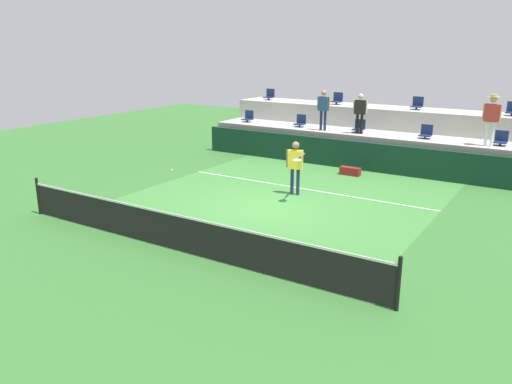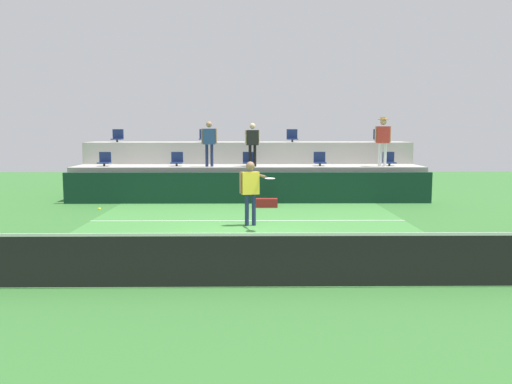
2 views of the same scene
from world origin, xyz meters
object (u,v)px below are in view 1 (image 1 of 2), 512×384
(stadium_chair_upper_left, at_px, (337,99))
(stadium_chair_upper_right, at_px, (417,104))
(stadium_chair_lower_far_right, at_px, (501,139))
(spectator_leaning_on_rail, at_px, (323,106))
(stadium_chair_lower_left, at_px, (300,122))
(stadium_chair_lower_right, at_px, (426,133))
(spectator_with_hat, at_px, (492,114))
(stadium_chair_lower_far_left, at_px, (248,117))
(stadium_chair_upper_far_right, at_px, (512,110))
(stadium_chair_upper_far_left, at_px, (269,95))
(tennis_ball, at_px, (172,170))
(spectator_in_grey, at_px, (360,110))
(stadium_chair_lower_center, at_px, (359,127))
(equipment_bag, at_px, (350,171))

(stadium_chair_upper_left, distance_m, stadium_chair_upper_right, 3.56)
(stadium_chair_lower_far_right, distance_m, spectator_leaning_on_rail, 6.78)
(stadium_chair_lower_left, height_order, stadium_chair_upper_right, stadium_chair_upper_right)
(stadium_chair_lower_right, xyz_separation_m, spectator_with_hat, (2.26, -0.38, 0.90))
(stadium_chair_lower_far_left, distance_m, stadium_chair_upper_far_right, 10.90)
(stadium_chair_lower_far_right, bearing_deg, spectator_with_hat, -132.14)
(stadium_chair_upper_left, height_order, stadium_chair_upper_far_right, same)
(stadium_chair_upper_far_left, xyz_separation_m, tennis_ball, (1.86, -9.29, -1.56))
(stadium_chair_upper_left, height_order, tennis_ball, stadium_chair_upper_left)
(tennis_ball, bearing_deg, stadium_chair_upper_far_right, 46.54)
(stadium_chair_upper_far_left, height_order, spectator_leaning_on_rail, spectator_leaning_on_rail)
(stadium_chair_lower_far_left, height_order, spectator_leaning_on_rail, spectator_leaning_on_rail)
(stadium_chair_upper_right, height_order, spectator_with_hat, spectator_with_hat)
(stadium_chair_lower_far_left, bearing_deg, spectator_leaning_on_rail, -5.56)
(spectator_leaning_on_rail, xyz_separation_m, spectator_with_hat, (6.37, 0.00, 0.13))
(stadium_chair_lower_far_right, relative_size, spectator_in_grey, 0.33)
(stadium_chair_lower_center, xyz_separation_m, stadium_chair_upper_right, (1.77, 1.80, 0.85))
(stadium_chair_lower_far_left, bearing_deg, spectator_with_hat, -2.13)
(stadium_chair_lower_right, height_order, spectator_in_grey, spectator_in_grey)
(stadium_chair_upper_left, distance_m, tennis_ball, 9.57)
(spectator_in_grey, bearing_deg, stadium_chair_upper_far_right, 22.81)
(stadium_chair_lower_left, height_order, spectator_with_hat, spectator_with_hat)
(stadium_chair_lower_center, bearing_deg, spectator_in_grey, -69.66)
(stadium_chair_lower_center, relative_size, spectator_leaning_on_rail, 0.32)
(stadium_chair_lower_far_left, height_order, spectator_in_grey, spectator_in_grey)
(stadium_chair_upper_far_right, relative_size, equipment_bag, 0.68)
(stadium_chair_lower_center, xyz_separation_m, stadium_chair_lower_right, (2.67, 0.00, 0.00))
(spectator_with_hat, bearing_deg, stadium_chair_upper_far_right, 79.55)
(tennis_ball, bearing_deg, stadium_chair_upper_right, 60.56)
(spectator_in_grey, bearing_deg, tennis_ball, -116.95)
(stadium_chair_upper_far_left, height_order, stadium_chair_upper_left, same)
(stadium_chair_lower_far_left, distance_m, stadium_chair_lower_far_right, 10.67)
(stadium_chair_lower_far_right, relative_size, spectator_with_hat, 0.29)
(spectator_leaning_on_rail, height_order, tennis_ball, spectator_leaning_on_rail)
(spectator_leaning_on_rail, relative_size, tennis_ball, 24.26)
(spectator_in_grey, distance_m, spectator_with_hat, 4.79)
(stadium_chair_lower_center, relative_size, stadium_chair_upper_far_left, 1.00)
(stadium_chair_upper_right, bearing_deg, stadium_chair_lower_far_left, -165.89)
(stadium_chair_lower_left, distance_m, stadium_chair_upper_far_left, 3.31)
(stadium_chair_upper_left, height_order, spectator_with_hat, spectator_with_hat)
(stadium_chair_lower_far_left, relative_size, stadium_chair_upper_far_right, 1.00)
(stadium_chair_upper_far_left, relative_size, equipment_bag, 0.68)
(stadium_chair_upper_far_left, xyz_separation_m, stadium_chair_upper_left, (3.54, 0.00, 0.00))
(spectator_leaning_on_rail, height_order, spectator_in_grey, spectator_leaning_on_rail)
(stadium_chair_lower_right, bearing_deg, stadium_chair_lower_far_left, 180.00)
(stadium_chair_upper_left, height_order, spectator_leaning_on_rail, spectator_leaning_on_rail)
(stadium_chair_lower_far_right, bearing_deg, stadium_chair_upper_left, 165.71)
(spectator_with_hat, bearing_deg, stadium_chair_lower_far_right, 47.86)
(stadium_chair_lower_center, distance_m, stadium_chair_upper_right, 2.66)
(stadium_chair_lower_center, distance_m, spectator_in_grey, 0.84)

